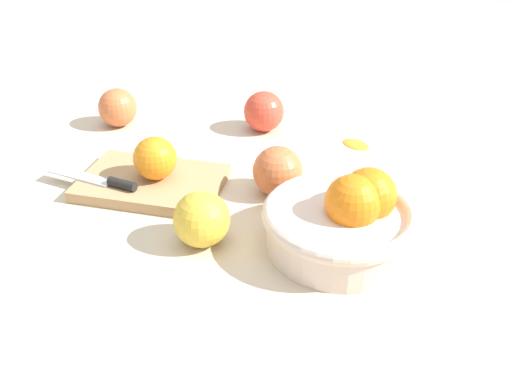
# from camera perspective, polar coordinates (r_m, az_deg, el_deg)

# --- Properties ---
(ground_plane) EXTENTS (2.40, 2.40, 0.00)m
(ground_plane) POSITION_cam_1_polar(r_m,az_deg,el_deg) (0.90, -1.70, 0.78)
(ground_plane) COLOR beige
(bowl) EXTENTS (0.20, 0.20, 0.10)m
(bowl) POSITION_cam_1_polar(r_m,az_deg,el_deg) (0.75, 8.59, -2.69)
(bowl) COLOR beige
(bowl) RESTS_ON ground_plane
(cutting_board) EXTENTS (0.24, 0.18, 0.02)m
(cutting_board) POSITION_cam_1_polar(r_m,az_deg,el_deg) (0.90, -10.11, 0.87)
(cutting_board) COLOR tan
(cutting_board) RESTS_ON ground_plane
(orange_on_board) EXTENTS (0.06, 0.06, 0.06)m
(orange_on_board) POSITION_cam_1_polar(r_m,az_deg,el_deg) (0.88, -9.78, 3.24)
(orange_on_board) COLOR orange
(orange_on_board) RESTS_ON cutting_board
(knife) EXTENTS (0.15, 0.08, 0.01)m
(knife) POSITION_cam_1_polar(r_m,az_deg,el_deg) (0.89, -14.55, 1.08)
(knife) COLOR silver
(knife) RESTS_ON cutting_board
(apple_back_right) EXTENTS (0.07, 0.07, 0.07)m
(apple_back_right) POSITION_cam_1_polar(r_m,az_deg,el_deg) (0.75, -5.31, -2.65)
(apple_back_right) COLOR gold
(apple_back_right) RESTS_ON ground_plane
(apple_front_right) EXTENTS (0.07, 0.07, 0.07)m
(apple_front_right) POSITION_cam_1_polar(r_m,az_deg,el_deg) (1.11, -13.29, 7.98)
(apple_front_right) COLOR #CC6638
(apple_front_right) RESTS_ON ground_plane
(apple_front_left) EXTENTS (0.07, 0.07, 0.07)m
(apple_front_left) POSITION_cam_1_polar(r_m,az_deg,el_deg) (1.06, 0.76, 7.83)
(apple_front_left) COLOR #D6422D
(apple_front_left) RESTS_ON ground_plane
(apple_mid_left) EXTENTS (0.07, 0.07, 0.07)m
(apple_mid_left) POSITION_cam_1_polar(r_m,az_deg,el_deg) (0.86, 2.12, 2.03)
(apple_mid_left) COLOR #CC6638
(apple_mid_left) RESTS_ON ground_plane
(citrus_peel) EXTENTS (0.06, 0.06, 0.01)m
(citrus_peel) POSITION_cam_1_polar(r_m,az_deg,el_deg) (1.03, 9.68, 4.74)
(citrus_peel) COLOR orange
(citrus_peel) RESTS_ON ground_plane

